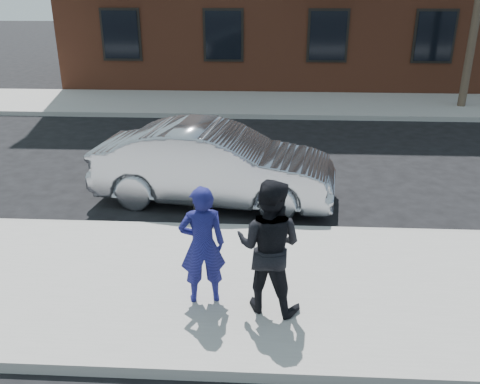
{
  "coord_description": "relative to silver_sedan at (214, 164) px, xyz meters",
  "views": [
    {
      "loc": [
        -2.03,
        -6.3,
        4.07
      ],
      "look_at": [
        -2.4,
        0.4,
        1.26
      ],
      "focal_mm": 38.0,
      "sensor_mm": 36.0,
      "label": 1
    }
  ],
  "objects": [
    {
      "name": "ground",
      "position": [
        3.04,
        -2.94,
        -0.77
      ],
      "size": [
        100.0,
        100.0,
        0.0
      ],
      "primitive_type": "plane",
      "color": "black",
      "rests_on": "ground"
    },
    {
      "name": "silver_sedan",
      "position": [
        0.0,
        0.0,
        0.0
      ],
      "size": [
        4.83,
        2.23,
        1.53
      ],
      "primitive_type": "imported",
      "rotation": [
        0.0,
        0.0,
        1.44
      ],
      "color": "#999BA3",
      "rests_on": "ground"
    },
    {
      "name": "far_sidewalk",
      "position": [
        3.04,
        8.31,
        -0.69
      ],
      "size": [
        50.0,
        3.5,
        0.15
      ],
      "primitive_type": "cube",
      "color": "gray",
      "rests_on": "ground"
    },
    {
      "name": "far_curb",
      "position": [
        3.04,
        6.51,
        -0.69
      ],
      "size": [
        50.0,
        0.1,
        0.15
      ],
      "primitive_type": "cube",
      "color": "#999691",
      "rests_on": "ground"
    },
    {
      "name": "man_peacoat",
      "position": [
        1.06,
        -3.71,
        0.27
      ],
      "size": [
        1.02,
        0.89,
        1.77
      ],
      "rotation": [
        0.0,
        0.0,
        2.84
      ],
      "color": "black",
      "rests_on": "near_sidewalk"
    },
    {
      "name": "man_hoodie",
      "position": [
        0.21,
        -3.6,
        0.19
      ],
      "size": [
        0.65,
        0.52,
        1.62
      ],
      "rotation": [
        0.0,
        0.0,
        3.34
      ],
      "color": "navy",
      "rests_on": "near_sidewalk"
    },
    {
      "name": "near_sidewalk",
      "position": [
        3.04,
        -3.19,
        -0.69
      ],
      "size": [
        50.0,
        3.5,
        0.15
      ],
      "primitive_type": "cube",
      "color": "gray",
      "rests_on": "ground"
    },
    {
      "name": "near_curb",
      "position": [
        3.04,
        -1.39,
        -0.69
      ],
      "size": [
        50.0,
        0.1,
        0.15
      ],
      "primitive_type": "cube",
      "color": "#999691",
      "rests_on": "ground"
    }
  ]
}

